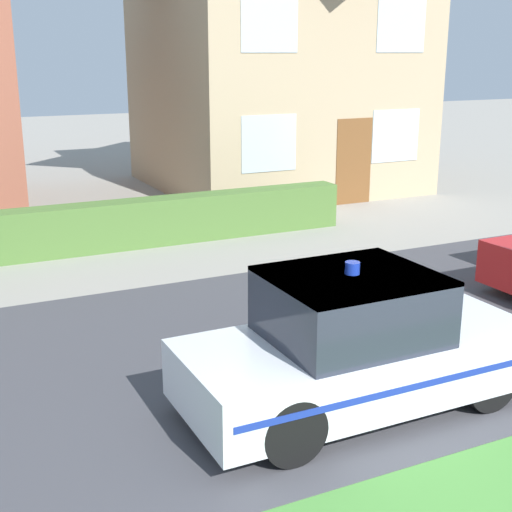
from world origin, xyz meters
TOP-DOWN VIEW (x-y plane):
  - road_strip at (0.00, 4.02)m, footprint 28.00×6.03m
  - garden_hedge at (0.11, 9.56)m, footprint 8.32×0.57m
  - police_car at (0.08, 2.23)m, footprint 3.80×1.62m
  - house_right at (5.36, 14.34)m, footprint 6.80×6.69m

SIDE VIEW (x-z plane):
  - road_strip at x=0.00m, z-range 0.00..0.01m
  - garden_hedge at x=0.11m, z-range 0.00..0.91m
  - police_car at x=0.08m, z-range -0.11..1.49m
  - house_right at x=5.36m, z-range 0.07..7.70m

